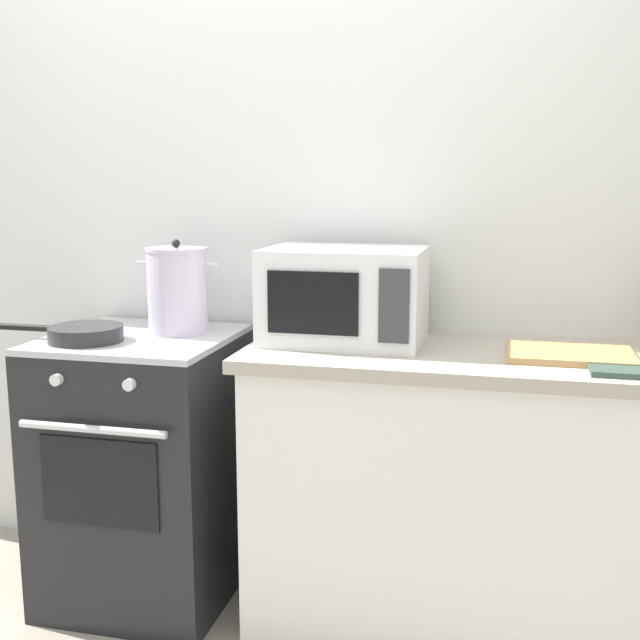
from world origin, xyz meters
name	(u,v)px	position (x,y,z in m)	size (l,w,h in m)	color
back_wall	(353,232)	(0.30, 0.97, 1.25)	(4.40, 0.10, 2.50)	silver
lower_cabinet_right	(518,505)	(0.90, 0.62, 0.44)	(1.64, 0.56, 0.88)	white
countertop_right	(525,361)	(0.90, 0.62, 0.90)	(1.70, 0.60, 0.04)	#ADA393
stove	(145,467)	(-0.35, 0.60, 0.46)	(0.60, 0.64, 0.92)	black
stock_pot	(177,290)	(-0.24, 0.68, 1.07)	(0.29, 0.21, 0.32)	silver
frying_pan	(84,333)	(-0.48, 0.48, 0.95)	(0.44, 0.24, 0.05)	#28282B
microwave	(345,295)	(0.33, 0.68, 1.07)	(0.50, 0.37, 0.30)	white
cutting_board	(570,354)	(1.02, 0.60, 0.93)	(0.36, 0.26, 0.02)	tan
oven_mitt	(624,371)	(1.15, 0.44, 0.93)	(0.18, 0.14, 0.02)	#384C42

